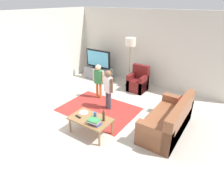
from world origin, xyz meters
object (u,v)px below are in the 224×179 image
at_px(armchair, 138,82).
at_px(book_stack, 94,122).
at_px(tv, 98,59).
at_px(couch, 170,121).
at_px(coffee_table, 90,120).
at_px(bottle, 104,116).
at_px(child_near_tv, 98,78).
at_px(plate, 84,112).
at_px(tv_remote, 78,117).
at_px(floor_lamp, 130,45).
at_px(tv_stand, 99,74).
at_px(soda_can, 95,115).
at_px(child_center, 108,86).

xyz_separation_m(armchair, book_stack, (0.42, -3.00, 0.18)).
bearing_deg(book_stack, tv, 126.29).
relative_size(couch, coffee_table, 1.80).
bearing_deg(bottle, child_near_tv, 130.94).
xyz_separation_m(armchair, bottle, (0.51, -2.78, 0.24)).
bearing_deg(plate, tv_remote, -84.88).
relative_size(tv, book_stack, 3.62).
distance_m(floor_lamp, coffee_table, 3.36).
height_order(couch, tv_remote, couch).
distance_m(tv_stand, couch, 3.98).
bearing_deg(bottle, soda_can, 175.76).
height_order(book_stack, soda_can, book_stack).
distance_m(child_center, plate, 1.15).
bearing_deg(book_stack, child_near_tv, 125.06).
bearing_deg(tv, bottle, -50.43).
distance_m(child_center, soda_can, 1.18).
height_order(book_stack, tv_remote, book_stack).
relative_size(armchair, soda_can, 7.50).
relative_size(tv_stand, child_near_tv, 1.05).
bearing_deg(couch, coffee_table, -144.12).
bearing_deg(tv, tv_remote, -60.42).
height_order(tv_remote, soda_can, soda_can).
distance_m(couch, child_center, 1.93).
bearing_deg(soda_can, child_center, 109.07).
distance_m(tv_stand, armchair, 1.80).
relative_size(floor_lamp, coffee_table, 1.78).
height_order(child_near_tv, coffee_table, child_near_tv).
height_order(floor_lamp, book_stack, floor_lamp).
bearing_deg(tv, tv_stand, 90.00).
relative_size(tv, soda_can, 9.17).
height_order(child_near_tv, plate, child_near_tv).
distance_m(tv, book_stack, 3.77).
bearing_deg(armchair, plate, -92.21).
xyz_separation_m(floor_lamp, plate, (0.38, -2.97, -1.12)).
bearing_deg(child_center, soda_can, -70.93).
xyz_separation_m(couch, child_center, (-1.88, 0.09, 0.44)).
bearing_deg(bottle, coffee_table, -162.65).
distance_m(tv_stand, tv, 0.60).
distance_m(tv_stand, book_stack, 3.77).
xyz_separation_m(tv, bottle, (2.31, -2.80, -0.31)).
distance_m(child_near_tv, tv_remote, 1.89).
distance_m(armchair, book_stack, 3.04).
relative_size(tv, coffee_table, 1.10).
bearing_deg(armchair, tv, 179.41).
height_order(tv_stand, book_stack, book_stack).
bearing_deg(plate, tv, 121.18).
xyz_separation_m(child_near_tv, book_stack, (1.22, -1.73, -0.21)).
distance_m(child_near_tv, bottle, 2.01).
xyz_separation_m(couch, coffee_table, (-1.56, -1.13, 0.08)).
distance_m(tv_remote, soda_can, 0.41).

